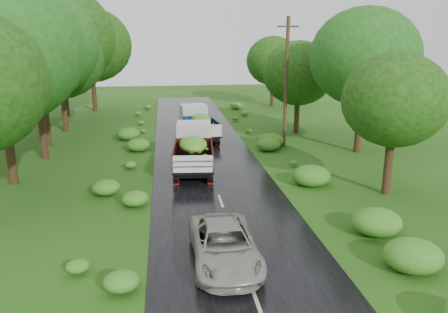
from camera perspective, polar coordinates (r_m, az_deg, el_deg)
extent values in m
plane|color=#21460F|center=(13.76, 4.09, -17.89)|extent=(120.00, 120.00, 0.00)
cube|color=black|center=(18.07, 0.81, -9.26)|extent=(6.50, 80.00, 0.02)
cube|color=#BFB78C|center=(13.75, 4.09, -17.82)|extent=(0.12, 1.60, 0.00)
cube|color=#BFB78C|center=(17.17, 1.32, -10.60)|extent=(0.12, 1.60, 0.00)
cube|color=#BFB78C|center=(20.80, -0.43, -5.82)|extent=(0.12, 1.60, 0.00)
cube|color=#BFB78C|center=(24.55, -1.63, -2.48)|extent=(0.12, 1.60, 0.00)
cube|color=#BFB78C|center=(28.37, -2.51, -0.03)|extent=(0.12, 1.60, 0.00)
cube|color=#BFB78C|center=(32.23, -3.18, 1.83)|extent=(0.12, 1.60, 0.00)
cube|color=#BFB78C|center=(36.12, -3.71, 3.30)|extent=(0.12, 1.60, 0.00)
cube|color=#BFB78C|center=(40.03, -4.13, 4.48)|extent=(0.12, 1.60, 0.00)
cube|color=#BFB78C|center=(43.96, -4.48, 5.45)|extent=(0.12, 1.60, 0.00)
cube|color=#BFB78C|center=(47.90, -4.77, 6.26)|extent=(0.12, 1.60, 0.00)
cube|color=#BFB78C|center=(51.85, -5.02, 6.94)|extent=(0.12, 1.60, 0.00)
cube|color=black|center=(25.16, -3.96, -0.68)|extent=(2.03, 5.36, 0.26)
cylinder|color=black|center=(27.06, -5.82, 0.12)|extent=(0.34, 0.95, 0.93)
cylinder|color=black|center=(27.03, -1.99, 0.17)|extent=(0.34, 0.95, 0.93)
cylinder|color=black|center=(24.09, -6.14, -1.81)|extent=(0.34, 0.95, 0.93)
cylinder|color=black|center=(24.06, -1.84, -1.75)|extent=(0.34, 0.95, 0.93)
cylinder|color=black|center=(23.18, -6.26, -2.51)|extent=(0.34, 0.95, 0.93)
cylinder|color=black|center=(23.15, -1.79, -2.45)|extent=(0.34, 0.95, 0.93)
cube|color=maroon|center=(22.94, -6.29, -3.24)|extent=(0.32, 0.06, 0.42)
cube|color=maroon|center=(22.91, -1.76, -3.18)|extent=(0.32, 0.06, 0.42)
cube|color=silver|center=(26.94, -3.94, 2.62)|extent=(2.20, 1.93, 1.77)
cube|color=black|center=(24.16, -4.00, -0.85)|extent=(2.47, 4.17, 0.15)
cube|color=#40170B|center=(24.06, -6.48, 0.29)|extent=(0.41, 4.00, 0.88)
cube|color=#40170B|center=(24.03, -1.56, 0.36)|extent=(0.41, 4.00, 0.88)
cube|color=#40170B|center=(25.93, -3.96, 1.45)|extent=(2.14, 0.25, 0.88)
cube|color=silver|center=(22.13, -4.09, -0.99)|extent=(2.14, 0.25, 0.88)
ellipsoid|color=#458718|center=(23.89, -4.05, 1.62)|extent=(2.07, 3.50, 0.93)
cube|color=black|center=(32.97, -3.29, 3.14)|extent=(2.17, 5.20, 0.25)
cylinder|color=black|center=(34.61, -5.32, 3.45)|extent=(0.36, 0.92, 0.90)
cylinder|color=black|center=(34.93, -2.51, 3.62)|extent=(0.36, 0.92, 0.90)
cylinder|color=black|center=(31.74, -4.39, 2.39)|extent=(0.36, 0.92, 0.90)
cylinder|color=black|center=(32.10, -1.34, 2.58)|extent=(0.36, 0.92, 0.90)
cylinder|color=black|center=(30.86, -4.07, 2.03)|extent=(0.36, 0.92, 0.90)
cylinder|color=black|center=(31.23, -0.94, 2.22)|extent=(0.36, 0.92, 0.90)
cube|color=maroon|center=(30.62, -3.95, 1.54)|extent=(0.31, 0.07, 0.40)
cube|color=maroon|center=(30.99, -0.80, 1.74)|extent=(0.31, 0.07, 0.40)
cube|color=silver|center=(34.73, -4.00, 5.39)|extent=(2.18, 1.94, 1.70)
cube|color=black|center=(32.03, -2.94, 3.14)|extent=(2.53, 4.08, 0.14)
cube|color=navy|center=(31.74, -4.71, 3.92)|extent=(0.56, 3.83, 0.85)
cube|color=navy|center=(32.15, -1.22, 4.11)|extent=(0.56, 3.83, 0.85)
cube|color=navy|center=(33.75, -3.64, 4.62)|extent=(2.05, 0.33, 0.85)
cube|color=silver|center=(30.13, -2.19, 3.34)|extent=(2.05, 0.33, 0.85)
ellipsoid|color=#458718|center=(31.83, -2.97, 4.96)|extent=(2.13, 3.43, 0.90)
imported|color=#A39B91|center=(15.19, 0.05, -11.49)|extent=(2.19, 4.74, 1.32)
cylinder|color=#382616|center=(30.85, 8.10, 9.44)|extent=(0.29, 0.29, 8.88)
cube|color=#382616|center=(30.71, 8.38, 16.46)|extent=(1.55, 0.41, 0.11)
cylinder|color=black|center=(24.97, -26.76, 5.51)|extent=(0.47, 0.47, 7.95)
cylinder|color=black|center=(29.59, -23.04, 7.10)|extent=(0.47, 0.47, 7.82)
ellipsoid|color=#0B3B0B|center=(29.38, -23.65, 12.83)|extent=(3.47, 3.47, 3.12)
cylinder|color=black|center=(33.02, -22.59, 8.09)|extent=(0.47, 0.47, 8.06)
ellipsoid|color=#0B3B0B|center=(32.84, -23.15, 13.38)|extent=(4.03, 4.03, 3.63)
cylinder|color=black|center=(37.82, -20.35, 8.03)|extent=(0.44, 0.44, 6.69)
ellipsoid|color=#0B3B0B|center=(37.62, -20.71, 11.86)|extent=(3.74, 3.74, 3.36)
cylinder|color=black|center=(42.86, -20.25, 10.06)|extent=(0.49, 0.49, 8.56)
ellipsoid|color=#0B3B0B|center=(42.74, -20.66, 14.39)|extent=(4.41, 4.41, 3.97)
cylinder|color=black|center=(47.85, -16.80, 10.26)|extent=(0.46, 0.46, 7.66)
ellipsoid|color=#0B3B0B|center=(47.71, -17.07, 13.73)|extent=(4.08, 4.08, 3.67)
cylinder|color=black|center=(22.57, 20.94, 1.84)|extent=(0.41, 0.41, 5.32)
ellipsoid|color=#184912|center=(22.22, 21.43, 6.91)|extent=(3.16, 3.16, 2.84)
cylinder|color=black|center=(30.38, 17.46, 7.16)|extent=(0.45, 0.45, 7.16)
ellipsoid|color=#184912|center=(30.15, 17.88, 12.28)|extent=(3.76, 3.76, 3.38)
cylinder|color=black|center=(35.56, 9.56, 7.36)|extent=(0.41, 0.41, 5.46)
ellipsoid|color=#184912|center=(35.34, 9.71, 10.69)|extent=(3.35, 3.35, 3.01)
cylinder|color=black|center=(49.74, 6.36, 9.82)|extent=(0.42, 0.42, 5.68)
ellipsoid|color=#184912|center=(49.58, 6.43, 12.31)|extent=(3.46, 3.46, 3.11)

